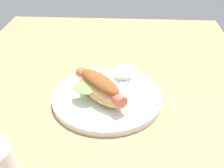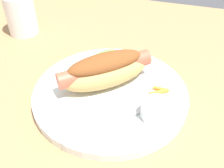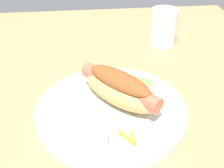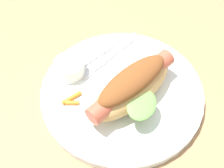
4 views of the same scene
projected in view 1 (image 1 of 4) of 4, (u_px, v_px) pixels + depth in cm
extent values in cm
cube|color=#9E754C|center=(102.00, 98.00, 76.79)|extent=(120.00, 90.00, 1.80)
cylinder|color=white|center=(107.00, 97.00, 74.31)|extent=(28.78, 28.78, 1.60)
ellipsoid|color=tan|center=(100.00, 89.00, 71.30)|extent=(16.93, 16.03, 5.24)
cylinder|color=#C1563D|center=(100.00, 86.00, 70.80)|extent=(15.51, 14.20, 3.04)
ellipsoid|color=brown|center=(100.00, 82.00, 70.05)|extent=(13.96, 13.13, 2.99)
ellipsoid|color=#6BB74C|center=(84.00, 88.00, 69.94)|extent=(6.88, 7.42, 1.33)
cylinder|color=white|center=(124.00, 72.00, 80.69)|extent=(5.47, 5.47, 2.85)
cube|color=silver|center=(144.00, 89.00, 75.65)|extent=(10.48, 9.01, 0.40)
cube|color=silver|center=(126.00, 76.00, 81.22)|extent=(2.65, 2.28, 0.40)
cube|color=silver|center=(125.00, 77.00, 81.00)|extent=(2.65, 2.28, 0.40)
cube|color=silver|center=(124.00, 77.00, 80.77)|extent=(2.65, 2.28, 0.40)
cube|color=silver|center=(138.00, 92.00, 74.76)|extent=(11.92, 11.90, 0.36)
cylinder|color=orange|center=(103.00, 76.00, 81.13)|extent=(3.52, 2.76, 0.78)
cylinder|color=orange|center=(100.00, 76.00, 81.06)|extent=(2.29, 0.80, 0.71)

